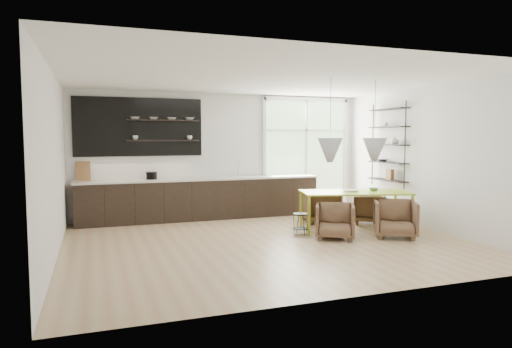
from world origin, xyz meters
name	(u,v)px	position (x,y,z in m)	size (l,w,h in m)	color
room	(276,157)	(0.58, 1.10, 1.46)	(7.02, 6.01, 2.91)	tan
kitchen_run	(198,193)	(-0.69, 2.69, 0.60)	(5.54, 0.69, 2.75)	black
right_shelving	(389,147)	(3.36, 1.17, 1.65)	(0.26, 1.22, 1.90)	black
dining_table	(355,194)	(2.03, 0.42, 0.73)	(2.31, 1.47, 0.78)	#ACC629
armchair_back_left	(321,206)	(1.79, 1.42, 0.35)	(0.75, 0.77, 0.70)	brown
armchair_back_right	(369,208)	(2.74, 0.96, 0.32)	(0.68, 0.70, 0.64)	brown
armchair_front_left	(335,221)	(1.26, -0.16, 0.32)	(0.69, 0.71, 0.65)	brown
armchair_front_right	(395,219)	(2.38, -0.45, 0.35)	(0.75, 0.77, 0.70)	brown
wire_stool	(301,221)	(0.82, 0.38, 0.26)	(0.32, 0.32, 0.40)	black
table_book	(345,190)	(1.87, 0.53, 0.80)	(0.24, 0.33, 0.03)	white
table_bowl	(374,189)	(2.46, 0.40, 0.81)	(0.19, 0.19, 0.06)	#5A854F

